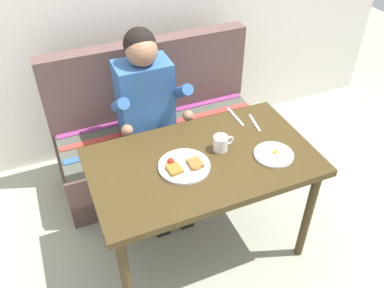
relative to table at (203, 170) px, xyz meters
The scene contains 9 objects.
ground_plane 0.65m from the table, ahead, with size 8.00×8.00×0.00m, color #A1A58E.
table is the anchor object (origin of this frame).
couch 0.83m from the table, 90.00° to the left, with size 1.44×0.56×1.00m.
person 0.61m from the table, 100.68° to the left, with size 0.45×0.61×1.21m.
plate_breakfast 0.15m from the table, 167.54° to the right, with size 0.27×0.27×0.05m.
plate_eggs 0.39m from the table, 18.80° to the right, with size 0.21×0.21×0.04m.
coffee_mug 0.18m from the table, 16.43° to the left, with size 0.12×0.08×0.09m.
fork 0.46m from the table, 23.02° to the left, with size 0.01×0.17×0.01m, color silver.
knife 0.44m from the table, 39.37° to the left, with size 0.01×0.20×0.01m, color silver.
Camera 1 is at (-0.68, -1.46, 2.13)m, focal length 37.82 mm.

